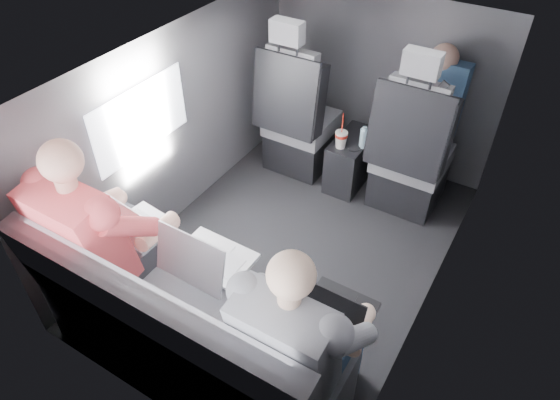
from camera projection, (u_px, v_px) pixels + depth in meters
The scene contains 20 objects.
floor at pixel (293, 250), 3.38m from camera, with size 2.60×2.60×0.00m, color black.
ceiling at pixel (298, 62), 2.50m from camera, with size 2.60×2.60×0.00m, color #B2B2AD.
panel_left at pixel (177, 128), 3.29m from camera, with size 0.02×2.60×1.35m, color #56565B.
panel_right at pixel (446, 224), 2.58m from camera, with size 0.02×2.60×1.35m, color #56565B.
panel_front at pixel (380, 82), 3.79m from camera, with size 1.80×0.02×1.35m, color #56565B.
panel_back at pixel (141, 329), 2.09m from camera, with size 1.80×0.02×1.35m, color #56565B.
side_window at pixel (142, 119), 2.94m from camera, with size 0.02×0.75×0.42m, color white.
seatbelt at pixel (411, 121), 3.12m from camera, with size 0.05×0.01×0.65m, color black.
front_seat_left at pixel (298, 124), 3.84m from camera, with size 0.52×0.58×1.26m.
front_seat_right at pixel (410, 160), 3.49m from camera, with size 0.52×0.58×1.26m.
center_console at pixel (351, 161), 3.82m from camera, with size 0.24×0.48×0.41m.
rear_bench at pixel (188, 338), 2.48m from camera, with size 1.60×0.57×0.92m.
soda_cup at pixel (341, 139), 3.56m from camera, with size 0.09×0.09×0.28m.
water_bottle at pixel (364, 138), 3.56m from camera, with size 0.06×0.06×0.17m.
laptop_white at pixel (138, 223), 2.65m from camera, with size 0.32×0.31×0.23m.
laptop_silver at pixel (206, 258), 2.45m from camera, with size 0.39×0.35×0.28m.
laptop_black at pixel (337, 308), 2.23m from camera, with size 0.31×0.28×0.22m.
passenger_rear_left at pixel (107, 237), 2.54m from camera, with size 0.55×0.66×1.29m.
passenger_rear_right at pixel (302, 339), 2.10m from camera, with size 0.50×0.62×1.23m.
passenger_front_right at pixel (435, 102), 3.42m from camera, with size 0.37×0.37×0.72m.
Camera 1 is at (1.14, -2.06, 2.44)m, focal length 32.00 mm.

